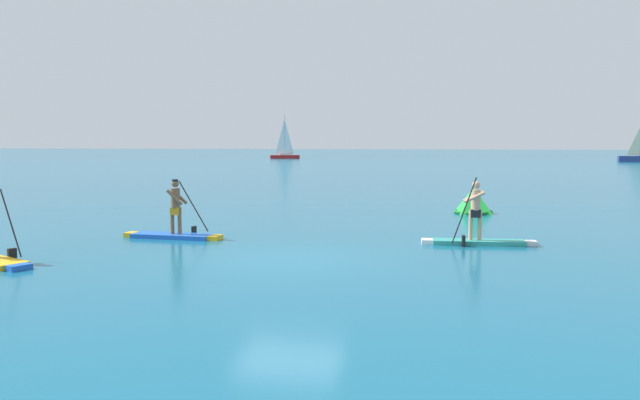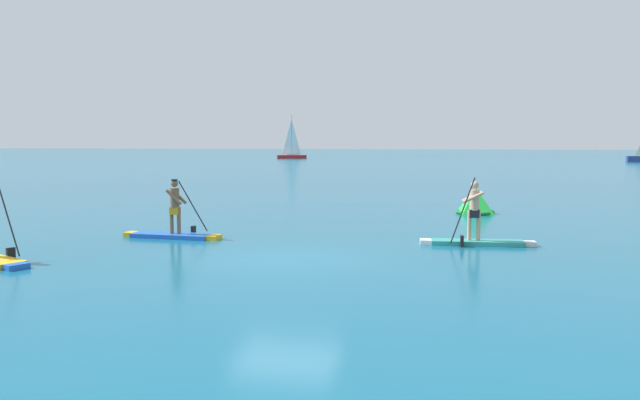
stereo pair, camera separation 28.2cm
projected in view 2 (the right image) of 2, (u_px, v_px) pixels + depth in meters
ground at (286, 260)px, 14.98m from camera, size 440.00×440.00×0.00m
paddleboarder_mid_center at (174, 227)px, 18.42m from camera, size 2.98×0.94×1.73m
paddleboarder_far_right at (476, 232)px, 17.16m from camera, size 3.10×0.95×1.88m
race_marker_buoy at (475, 202)px, 24.66m from camera, size 1.73×1.73×1.02m
sailboat_left_horizon at (292, 152)px, 104.86m from camera, size 5.00×2.86×7.17m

